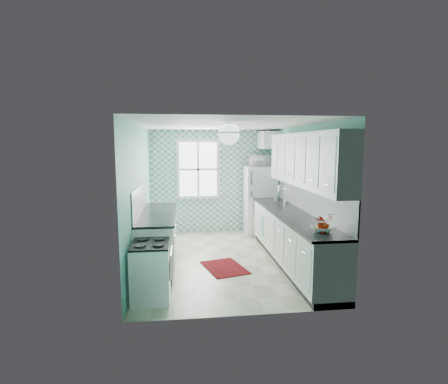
{
  "coord_description": "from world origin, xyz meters",
  "views": [
    {
      "loc": [
        -0.75,
        -6.32,
        2.17
      ],
      "look_at": [
        0.05,
        0.25,
        1.25
      ],
      "focal_mm": 28.0,
      "sensor_mm": 36.0,
      "label": 1
    }
  ],
  "objects": [
    {
      "name": "base_cabinets_left",
      "position": [
        -1.2,
        -0.07,
        0.45
      ],
      "size": [
        0.6,
        2.15,
        0.9
      ],
      "primitive_type": "cube",
      "color": "white",
      "rests_on": "floor"
    },
    {
      "name": "ceiling_light",
      "position": [
        0.0,
        -0.8,
        2.32
      ],
      "size": [
        0.34,
        0.34,
        0.35
      ],
      "color": "silver",
      "rests_on": "ceiling"
    },
    {
      "name": "microwave",
      "position": [
        1.11,
        1.82,
        1.77
      ],
      "size": [
        0.5,
        0.36,
        0.27
      ],
      "primitive_type": "imported",
      "rotation": [
        0.0,
        0.0,
        3.2
      ],
      "color": "silver",
      "rests_on": "fridge"
    },
    {
      "name": "wall_front",
      "position": [
        0.0,
        -2.21,
        1.25
      ],
      "size": [
        3.0,
        0.02,
        2.5
      ],
      "primitive_type": "cube",
      "color": "#56AA99",
      "rests_on": "floor"
    },
    {
      "name": "wall_back",
      "position": [
        0.0,
        2.21,
        1.25
      ],
      "size": [
        3.0,
        0.02,
        2.5
      ],
      "primitive_type": "cube",
      "color": "#56AA99",
      "rests_on": "floor"
    },
    {
      "name": "base_cabinets_right",
      "position": [
        1.2,
        -0.4,
        0.45
      ],
      "size": [
        0.6,
        3.6,
        0.9
      ],
      "primitive_type": "cube",
      "color": "white",
      "rests_on": "floor"
    },
    {
      "name": "backsplash_left",
      "position": [
        -1.49,
        -0.07,
        1.2
      ],
      "size": [
        0.02,
        2.15,
        0.51
      ],
      "primitive_type": "cube",
      "color": "white",
      "rests_on": "wall_left"
    },
    {
      "name": "fruit_bowl",
      "position": [
        1.2,
        -1.73,
        0.98
      ],
      "size": [
        0.39,
        0.39,
        0.08
      ],
      "primitive_type": "imported",
      "rotation": [
        0.0,
        0.0,
        -0.33
      ],
      "color": "silver",
      "rests_on": "countertop_right"
    },
    {
      "name": "rug",
      "position": [
        -0.03,
        -0.47,
        0.01
      ],
      "size": [
        0.84,
        1.02,
        0.01
      ],
      "primitive_type": "cube",
      "rotation": [
        0.0,
        0.0,
        0.27
      ],
      "color": "#611108",
      "rests_on": "floor"
    },
    {
      "name": "sink",
      "position": [
        1.2,
        0.62,
        0.93
      ],
      "size": [
        0.48,
        0.4,
        0.53
      ],
      "rotation": [
        0.0,
        0.0,
        0.07
      ],
      "color": "silver",
      "rests_on": "countertop_right"
    },
    {
      "name": "soap_bottle",
      "position": [
        1.25,
        0.93,
        1.04
      ],
      "size": [
        0.11,
        0.11,
        0.19
      ],
      "primitive_type": "imported",
      "rotation": [
        0.0,
        0.0,
        -0.36
      ],
      "color": "silver",
      "rests_on": "countertop_right"
    },
    {
      "name": "stove",
      "position": [
        -1.2,
        -1.54,
        0.42
      ],
      "size": [
        0.53,
        0.66,
        0.79
      ],
      "rotation": [
        0.0,
        0.0,
        0.06
      ],
      "color": "white",
      "rests_on": "floor"
    },
    {
      "name": "wall_left",
      "position": [
        -1.51,
        0.0,
        1.25
      ],
      "size": [
        0.02,
        4.4,
        2.5
      ],
      "primitive_type": "cube",
      "color": "#56AA99",
      "rests_on": "floor"
    },
    {
      "name": "ceiling",
      "position": [
        0.0,
        0.0,
        2.51
      ],
      "size": [
        3.0,
        4.4,
        0.02
      ],
      "primitive_type": "cube",
      "color": "white",
      "rests_on": "wall_back"
    },
    {
      "name": "floor",
      "position": [
        0.0,
        0.0,
        -0.01
      ],
      "size": [
        3.0,
        4.4,
        0.02
      ],
      "primitive_type": "cube",
      "color": "beige",
      "rests_on": "ground"
    },
    {
      "name": "wall_right",
      "position": [
        1.51,
        0.0,
        1.25
      ],
      "size": [
        0.02,
        4.4,
        2.5
      ],
      "primitive_type": "cube",
      "color": "#56AA99",
      "rests_on": "floor"
    },
    {
      "name": "countertop_right",
      "position": [
        1.19,
        -0.4,
        0.92
      ],
      "size": [
        0.63,
        3.6,
        0.04
      ],
      "primitive_type": "cube",
      "color": "black",
      "rests_on": "base_cabinets_right"
    },
    {
      "name": "upper_cabinets_right",
      "position": [
        1.33,
        -0.6,
        1.9
      ],
      "size": [
        0.33,
        3.2,
        0.9
      ],
      "primitive_type": "cube",
      "color": "white",
      "rests_on": "wall_right"
    },
    {
      "name": "accent_wall",
      "position": [
        0.0,
        2.19,
        1.25
      ],
      "size": [
        3.0,
        0.01,
        2.5
      ],
      "primitive_type": "cube",
      "color": "#61A29F",
      "rests_on": "wall_back"
    },
    {
      "name": "dish_towel",
      "position": [
        0.89,
        0.56,
        0.48
      ],
      "size": [
        0.06,
        0.26,
        0.4
      ],
      "primitive_type": "cube",
      "rotation": [
        0.0,
        0.0,
        0.17
      ],
      "color": "teal",
      "rests_on": "base_cabinets_right"
    },
    {
      "name": "potted_plant",
      "position": [
        1.2,
        -1.78,
        1.08
      ],
      "size": [
        0.31,
        0.29,
        0.28
      ],
      "primitive_type": "imported",
      "rotation": [
        0.0,
        0.0,
        0.33
      ],
      "color": "#A8060F",
      "rests_on": "countertop_right"
    },
    {
      "name": "countertop_left",
      "position": [
        -1.19,
        -0.07,
        0.92
      ],
      "size": [
        0.63,
        2.15,
        0.04
      ],
      "primitive_type": "cube",
      "color": "black",
      "rests_on": "base_cabinets_left"
    },
    {
      "name": "window",
      "position": [
        -0.35,
        2.16,
        1.55
      ],
      "size": [
        1.04,
        0.05,
        1.44
      ],
      "color": "white",
      "rests_on": "wall_back"
    },
    {
      "name": "upper_cabinet_fridge",
      "position": [
        1.3,
        1.83,
        2.25
      ],
      "size": [
        0.4,
        0.74,
        0.4
      ],
      "primitive_type": "cube",
      "color": "white",
      "rests_on": "wall_right"
    },
    {
      "name": "fridge",
      "position": [
        1.11,
        1.82,
        0.82
      ],
      "size": [
        0.71,
        0.71,
        1.64
      ],
      "rotation": [
        0.0,
        0.0,
        0.07
      ],
      "color": "white",
      "rests_on": "floor"
    },
    {
      "name": "backsplash_right",
      "position": [
        1.49,
        -0.4,
        1.2
      ],
      "size": [
        0.02,
        3.6,
        0.51
      ],
      "primitive_type": "cube",
      "color": "white",
      "rests_on": "wall_right"
    }
  ]
}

